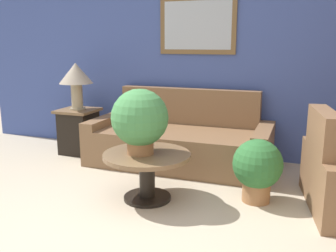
% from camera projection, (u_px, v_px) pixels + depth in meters
% --- Properties ---
extents(wall_back, '(6.80, 0.09, 2.60)m').
position_uv_depth(wall_back, '(200.00, 57.00, 4.91)').
color(wall_back, '#42569E').
rests_on(wall_back, ground_plane).
extents(couch_main, '(2.22, 0.98, 0.91)m').
position_uv_depth(couch_main, '(180.00, 142.00, 4.68)').
color(couch_main, brown).
rests_on(couch_main, ground_plane).
extents(coffee_table, '(0.84, 0.84, 0.47)m').
position_uv_depth(coffee_table, '(147.00, 166.00, 3.59)').
color(coffee_table, black).
rests_on(coffee_table, ground_plane).
extents(side_table, '(0.50, 0.50, 0.61)m').
position_uv_depth(side_table, '(79.00, 131.00, 5.14)').
color(side_table, black).
rests_on(side_table, ground_plane).
extents(table_lamp, '(0.45, 0.45, 0.62)m').
position_uv_depth(table_lamp, '(76.00, 76.00, 4.98)').
color(table_lamp, tan).
rests_on(table_lamp, side_table).
extents(potted_plant_on_table, '(0.54, 0.54, 0.62)m').
position_uv_depth(potted_plant_on_table, '(140.00, 119.00, 3.48)').
color(potted_plant_on_table, '#9E6B42').
rests_on(potted_plant_on_table, coffee_table).
extents(potted_plant_floor, '(0.47, 0.47, 0.61)m').
position_uv_depth(potted_plant_floor, '(257.00, 167.00, 3.54)').
color(potted_plant_floor, '#9E6B42').
rests_on(potted_plant_floor, ground_plane).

